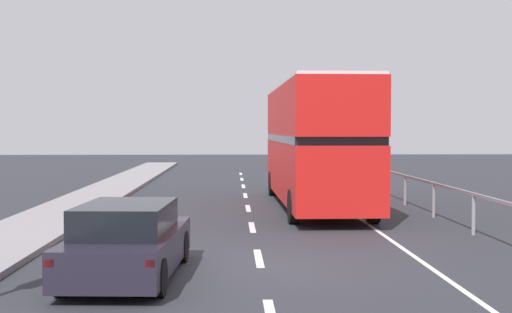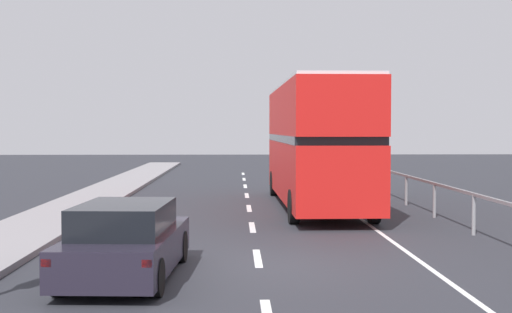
% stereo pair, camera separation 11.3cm
% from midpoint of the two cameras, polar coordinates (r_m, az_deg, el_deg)
% --- Properties ---
extents(ground_plane, '(73.48, 120.00, 0.10)m').
position_cam_midpoint_polar(ground_plane, '(13.97, 0.47, -9.23)').
color(ground_plane, '#2B2C33').
extents(lane_paint_markings, '(3.49, 46.00, 0.01)m').
position_cam_midpoint_polar(lane_paint_markings, '(22.50, 5.02, -4.71)').
color(lane_paint_markings, silver).
rests_on(lane_paint_markings, ground).
extents(bridge_side_railing, '(0.10, 42.00, 1.10)m').
position_cam_midpoint_polar(bridge_side_railing, '(23.58, 13.55, -2.28)').
color(bridge_side_railing, gray).
rests_on(bridge_side_railing, ground).
extents(double_decker_bus_red, '(2.73, 11.48, 4.30)m').
position_cam_midpoint_polar(double_decker_bus_red, '(24.01, 5.11, 1.24)').
color(double_decker_bus_red, red).
rests_on(double_decker_bus_red, ground).
extents(hatchback_car_near, '(2.01, 4.45, 1.40)m').
position_cam_midpoint_polar(hatchback_car_near, '(12.91, -10.47, -6.97)').
color(hatchback_car_near, '#231F2C').
rests_on(hatchback_car_near, ground).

